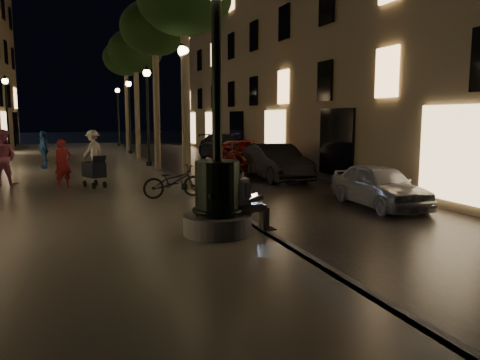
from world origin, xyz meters
name	(u,v)px	position (x,y,z in m)	size (l,w,h in m)	color
ground	(159,172)	(0.00, 15.00, 0.00)	(120.00, 120.00, 0.00)	black
cobble_lane	(220,169)	(3.00, 15.00, 0.01)	(6.00, 45.00, 0.02)	black
promenade	(69,173)	(-4.00, 15.00, 0.10)	(8.00, 45.00, 0.20)	slate
curb_strip	(159,169)	(0.00, 15.00, 0.10)	(0.25, 45.00, 0.20)	#59595B
building_right	(319,31)	(10.00, 18.00, 7.50)	(8.00, 36.00, 15.00)	#857453
fountain_lamppost	(217,185)	(-1.00, 2.00, 1.21)	(1.40, 1.40, 5.21)	#59595B
seated_man_laptop	(246,197)	(-0.39, 2.00, 0.92)	(1.00, 0.34, 1.37)	gray
tree_second	(155,29)	(-0.20, 14.00, 6.33)	(3.00, 3.00, 7.40)	#6B604C
tree_third	(135,52)	(-0.30, 20.00, 6.14)	(3.00, 3.00, 7.20)	#6B604C
tree_far	(126,59)	(-0.22, 26.00, 6.43)	(3.00, 3.00, 7.50)	#6B604C
lamp_curb_a	(184,96)	(-0.30, 8.00, 3.24)	(0.36, 0.36, 4.81)	black
lamp_curb_b	(148,103)	(-0.30, 16.00, 3.24)	(0.36, 0.36, 4.81)	black
lamp_curb_c	(129,106)	(-0.30, 24.00, 3.24)	(0.36, 0.36, 4.81)	black
lamp_curb_d	(118,108)	(-0.30, 32.00, 3.24)	(0.36, 0.36, 4.81)	black
lamp_left_c	(7,105)	(-7.40, 24.00, 3.24)	(0.36, 0.36, 4.81)	black
stroller	(94,170)	(-3.11, 9.39, 0.81)	(0.79, 1.18, 1.21)	black
car_front	(379,185)	(4.50, 4.19, 0.62)	(1.47, 3.65, 1.25)	#97989E
car_second	(275,162)	(4.00, 10.47, 0.74)	(1.56, 4.46, 1.47)	black
car_third	(245,155)	(4.00, 14.09, 0.73)	(2.41, 5.22, 1.45)	maroon
car_rear	(223,147)	(4.75, 19.94, 0.76)	(2.12, 5.22, 1.52)	#303136
pedestrian_red	(63,164)	(-4.09, 9.66, 1.02)	(0.60, 0.39, 1.63)	#A82126
pedestrian_pink	(3,158)	(-6.07, 11.00, 1.17)	(0.95, 0.74, 1.95)	pink
pedestrian_white	(93,149)	(-2.91, 15.75, 1.08)	(1.14, 0.65, 1.76)	silver
pedestrian_blue	(44,150)	(-5.06, 16.25, 1.07)	(1.02, 0.42, 1.74)	navy
bicycle	(174,181)	(-0.98, 6.59, 0.68)	(0.64, 1.84, 0.97)	black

